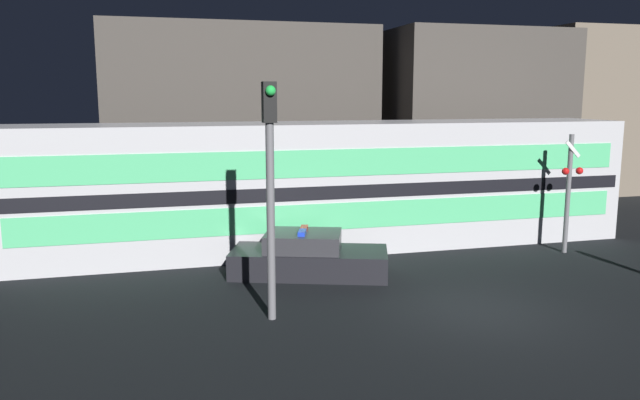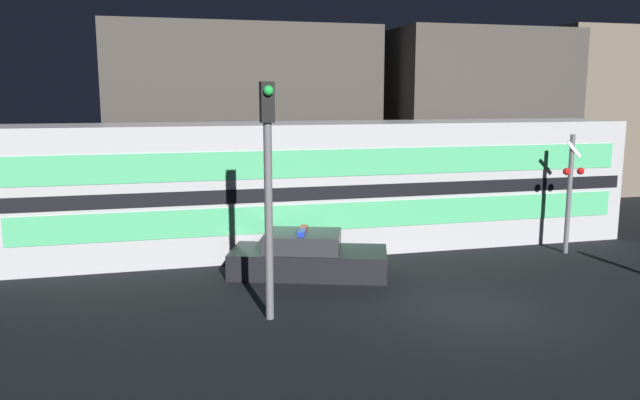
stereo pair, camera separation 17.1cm
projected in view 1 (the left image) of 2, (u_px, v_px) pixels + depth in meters
The scene contains 8 objects.
ground_plane at pixel (478, 311), 15.13m from camera, with size 120.00×120.00×0.00m, color black.
train at pixel (329, 186), 21.19m from camera, with size 20.88×3.08×4.27m.
police_car at pixel (308, 257), 18.10m from camera, with size 4.86×3.23×1.37m.
crossing_signal_near at pixel (569, 189), 20.36m from camera, with size 0.76×0.35×3.92m.
traffic_light_corner at pixel (270, 180), 14.04m from camera, with size 0.30×0.46×5.47m.
building_left at pixel (240, 119), 28.46m from camera, with size 11.74×5.45×8.16m.
building_center at pixel (471, 120), 29.23m from camera, with size 8.15×5.04×8.07m.
building_right at pixel (594, 111), 34.05m from camera, with size 7.28×5.64×8.60m.
Camera 1 is at (-7.45, -12.99, 5.17)m, focal length 35.00 mm.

